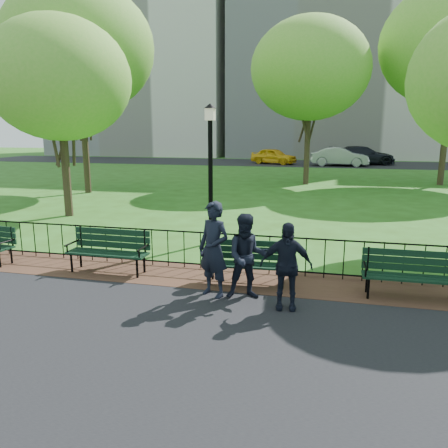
% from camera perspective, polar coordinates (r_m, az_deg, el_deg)
% --- Properties ---
extents(ground, '(120.00, 120.00, 0.00)m').
position_cam_1_polar(ground, '(8.11, 2.53, -10.94)').
color(ground, '#2D5516').
extents(asphalt_path, '(60.00, 9.20, 0.01)m').
position_cam_1_polar(asphalt_path, '(5.25, -5.37, -25.25)').
color(asphalt_path, black).
rests_on(asphalt_path, ground).
extents(dirt_strip, '(60.00, 1.60, 0.01)m').
position_cam_1_polar(dirt_strip, '(9.48, 4.28, -7.36)').
color(dirt_strip, '#382317').
rests_on(dirt_strip, ground).
extents(far_street, '(70.00, 9.00, 0.01)m').
position_cam_1_polar(far_street, '(42.46, 11.71, 7.74)').
color(far_street, black).
rests_on(far_street, ground).
extents(iron_fence, '(24.06, 0.06, 1.00)m').
position_cam_1_polar(iron_fence, '(9.80, 4.80, -3.72)').
color(iron_fence, black).
rests_on(iron_fence, ground).
extents(apartment_west, '(22.00, 15.00, 26.00)m').
position_cam_1_polar(apartment_west, '(60.86, -9.97, 21.40)').
color(apartment_west, silver).
rests_on(apartment_west, ground).
extents(apartment_mid, '(24.00, 15.00, 30.00)m').
position_cam_1_polar(apartment_mid, '(56.57, 15.16, 23.95)').
color(apartment_mid, beige).
rests_on(apartment_mid, ground).
extents(park_bench_main, '(1.81, 0.66, 0.98)m').
position_cam_1_polar(park_bench_main, '(9.12, 1.03, -4.19)').
color(park_bench_main, black).
rests_on(park_bench_main, ground).
extents(park_bench_left_a, '(1.86, 0.60, 1.05)m').
position_cam_1_polar(park_bench_left_a, '(10.24, -14.75, -2.80)').
color(park_bench_left_a, black).
rests_on(park_bench_left_a, ground).
extents(park_bench_right_a, '(1.76, 0.56, 1.00)m').
position_cam_1_polar(park_bench_right_a, '(9.11, 23.12, -5.48)').
color(park_bench_right_a, black).
rests_on(park_bench_right_a, ground).
extents(lamppost, '(0.35, 0.35, 3.87)m').
position_cam_1_polar(lamppost, '(12.14, -1.78, 7.15)').
color(lamppost, black).
rests_on(lamppost, ground).
extents(tree_near_w, '(5.09, 5.09, 7.10)m').
position_cam_1_polar(tree_near_w, '(17.28, -20.76, 17.28)').
color(tree_near_w, '#2D2116').
rests_on(tree_near_w, ground).
extents(tree_mid_w, '(7.24, 7.24, 10.09)m').
position_cam_1_polar(tree_mid_w, '(23.64, -18.44, 20.97)').
color(tree_mid_w, '#2D2116').
rests_on(tree_mid_w, ground).
extents(tree_far_c, '(6.71, 6.71, 9.35)m').
position_cam_1_polar(tree_far_c, '(26.46, 11.20, 19.24)').
color(tree_far_c, '#2D2116').
rests_on(tree_far_c, ground).
extents(person_left, '(0.80, 0.68, 1.86)m').
position_cam_1_polar(person_left, '(8.38, -1.35, -3.34)').
color(person_left, black).
rests_on(person_left, asphalt_path).
extents(person_mid, '(0.88, 0.62, 1.65)m').
position_cam_1_polar(person_mid, '(8.29, 3.05, -4.27)').
color(person_mid, black).
rests_on(person_mid, asphalt_path).
extents(person_right, '(0.97, 0.47, 1.60)m').
position_cam_1_polar(person_right, '(7.90, 8.11, -5.44)').
color(person_right, black).
rests_on(person_right, asphalt_path).
extents(taxi, '(4.60, 3.12, 1.46)m').
position_cam_1_polar(taxi, '(41.25, 6.52, 8.81)').
color(taxi, yellow).
rests_on(taxi, far_street).
extents(sedan_silver, '(5.00, 1.94, 1.62)m').
position_cam_1_polar(sedan_silver, '(39.93, 14.91, 8.49)').
color(sedan_silver, '#A2A4A9').
rests_on(sedan_silver, far_street).
extents(sedan_dark, '(6.15, 3.65, 1.67)m').
position_cam_1_polar(sedan_dark, '(42.12, 17.65, 8.54)').
color(sedan_dark, black).
rests_on(sedan_dark, far_street).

